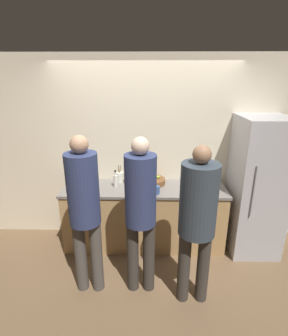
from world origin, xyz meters
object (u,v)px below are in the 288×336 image
person_right (197,214)px  cup_blue (156,190)px  utensil_crock (120,177)px  cup_black (139,185)px  fruit_bowl (153,181)px  person_left (84,206)px  refrigerator (256,187)px  person_center (141,207)px  bottle_clear (116,181)px  potted_plant (131,175)px

person_right → cup_blue: (-0.38, 0.81, -0.11)m
cup_blue → utensil_crock: bearing=143.2°
cup_blue → cup_black: cup_blue is taller
fruit_bowl → cup_black: (-0.18, -0.17, 0.01)m
utensil_crock → person_left: bearing=-102.9°
refrigerator → person_left: (-2.09, -0.84, 0.13)m
cup_blue → person_center: bearing=-105.3°
person_left → bottle_clear: bearing=76.6°
person_right → fruit_bowl: person_right is taller
person_left → fruit_bowl: bearing=54.6°
fruit_bowl → cup_blue: (0.04, -0.33, 0.01)m
cup_blue → refrigerator: bearing=6.8°
person_left → utensil_crock: size_ratio=7.14×
cup_black → potted_plant: size_ratio=0.37×
person_center → utensil_crock: bearing=107.6°
person_center → cup_blue: size_ratio=16.95×
potted_plant → cup_black: bearing=-53.3°
refrigerator → fruit_bowl: (-1.37, 0.17, -0.00)m
cup_black → utensil_crock: bearing=143.0°
fruit_bowl → cup_blue: 0.33m
person_left → person_right: (1.14, -0.13, -0.01)m
refrigerator → person_right: refrigerator is taller
refrigerator → potted_plant: size_ratio=7.51×
bottle_clear → potted_plant: bearing=33.2°
person_center → utensil_crock: size_ratio=7.07×
cup_blue → fruit_bowl: bearing=96.9°
person_right → cup_blue: bearing=115.1°
refrigerator → cup_blue: bearing=-173.2°
person_left → potted_plant: 1.09m
person_right → fruit_bowl: size_ratio=5.07×
refrigerator → potted_plant: 1.69m
refrigerator → bottle_clear: 1.88m
person_left → person_right: 1.14m
bottle_clear → cup_blue: 0.59m
utensil_crock → bottle_clear: size_ratio=1.05×
cup_blue → cup_black: 0.28m
person_right → cup_black: size_ratio=18.89×
cup_blue → potted_plant: bearing=136.3°
cup_black → refrigerator: bearing=-0.2°
person_center → fruit_bowl: size_ratio=5.20×
cup_blue → person_right: bearing=-64.9°
person_left → potted_plant: person_left is taller
fruit_bowl → utensil_crock: (-0.47, 0.05, 0.04)m
refrigerator → potted_plant: (-1.68, 0.18, 0.09)m
utensil_crock → potted_plant: (0.16, -0.05, 0.06)m
person_right → fruit_bowl: bearing=110.2°
fruit_bowl → potted_plant: potted_plant is taller
refrigerator → person_center: (-1.51, -0.82, 0.12)m
utensil_crock → refrigerator: bearing=-6.9°
cup_black → potted_plant: bearing=126.7°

